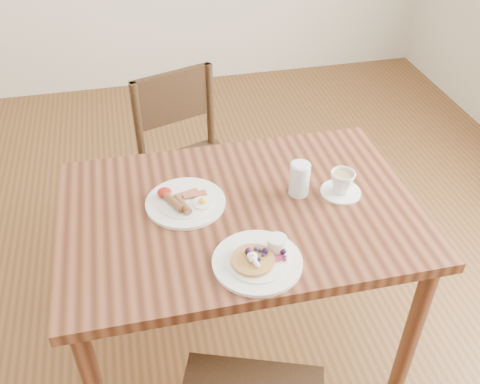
{
  "coord_description": "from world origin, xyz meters",
  "views": [
    {
      "loc": [
        -0.3,
        -1.34,
        1.9
      ],
      "look_at": [
        0.0,
        0.0,
        0.82
      ],
      "focal_mm": 40.0,
      "sensor_mm": 36.0,
      "label": 1
    }
  ],
  "objects_px": {
    "dining_table": "(240,230)",
    "teacup_saucer": "(342,184)",
    "chair_far": "(190,161)",
    "water_glass": "(300,179)",
    "breakfast_plate": "(184,202)",
    "pancake_plate": "(259,259)"
  },
  "relations": [
    {
      "from": "chair_far",
      "to": "water_glass",
      "type": "height_order",
      "value": "chair_far"
    },
    {
      "from": "dining_table",
      "to": "chair_far",
      "type": "distance_m",
      "value": 0.7
    },
    {
      "from": "dining_table",
      "to": "chair_far",
      "type": "relative_size",
      "value": 1.36
    },
    {
      "from": "chair_far",
      "to": "teacup_saucer",
      "type": "xyz_separation_m",
      "value": [
        0.44,
        -0.67,
        0.3
      ]
    },
    {
      "from": "pancake_plate",
      "to": "breakfast_plate",
      "type": "height_order",
      "value": "pancake_plate"
    },
    {
      "from": "dining_table",
      "to": "teacup_saucer",
      "type": "xyz_separation_m",
      "value": [
        0.36,
        0.0,
        0.14
      ]
    },
    {
      "from": "pancake_plate",
      "to": "water_glass",
      "type": "bearing_deg",
      "value": 53.5
    },
    {
      "from": "pancake_plate",
      "to": "water_glass",
      "type": "relative_size",
      "value": 2.25
    },
    {
      "from": "chair_far",
      "to": "water_glass",
      "type": "distance_m",
      "value": 0.78
    },
    {
      "from": "chair_far",
      "to": "teacup_saucer",
      "type": "height_order",
      "value": "chair_far"
    },
    {
      "from": "pancake_plate",
      "to": "breakfast_plate",
      "type": "bearing_deg",
      "value": 119.07
    },
    {
      "from": "pancake_plate",
      "to": "dining_table",
      "type": "bearing_deg",
      "value": 89.79
    },
    {
      "from": "teacup_saucer",
      "to": "chair_far",
      "type": "bearing_deg",
      "value": 123.27
    },
    {
      "from": "pancake_plate",
      "to": "water_glass",
      "type": "xyz_separation_m",
      "value": [
        0.22,
        0.29,
        0.05
      ]
    },
    {
      "from": "water_glass",
      "to": "pancake_plate",
      "type": "bearing_deg",
      "value": -126.5
    },
    {
      "from": "dining_table",
      "to": "breakfast_plate",
      "type": "relative_size",
      "value": 4.44
    },
    {
      "from": "dining_table",
      "to": "teacup_saucer",
      "type": "height_order",
      "value": "teacup_saucer"
    },
    {
      "from": "teacup_saucer",
      "to": "water_glass",
      "type": "relative_size",
      "value": 1.17
    },
    {
      "from": "pancake_plate",
      "to": "breakfast_plate",
      "type": "distance_m",
      "value": 0.37
    },
    {
      "from": "pancake_plate",
      "to": "breakfast_plate",
      "type": "relative_size",
      "value": 1.0
    },
    {
      "from": "chair_far",
      "to": "water_glass",
      "type": "relative_size",
      "value": 7.33
    },
    {
      "from": "breakfast_plate",
      "to": "teacup_saucer",
      "type": "height_order",
      "value": "teacup_saucer"
    }
  ]
}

